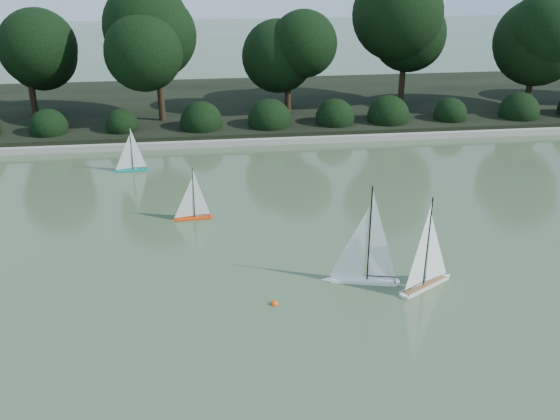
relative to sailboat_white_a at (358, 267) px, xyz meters
name	(u,v)px	position (x,y,z in m)	size (l,w,h in m)	color
ground	(323,313)	(-0.79, -0.90, -0.29)	(80.00, 80.00, 0.00)	#37472B
pond_coping	(265,141)	(-0.79, 8.10, -0.20)	(40.00, 0.35, 0.18)	gray
far_bank	(253,105)	(-0.79, 12.10, -0.14)	(40.00, 8.00, 0.30)	black
tree_line	(295,38)	(0.44, 10.54, 2.35)	(26.31, 3.93, 4.39)	black
shrub_hedge	(262,121)	(-0.79, 9.00, 0.16)	(29.10, 1.10, 1.10)	black
sailboat_white_a	(358,267)	(0.00, 0.00, 0.00)	(1.37, 0.51, 1.87)	white
sailboat_white_b	(430,271)	(1.17, -0.27, -0.02)	(1.20, 0.82, 1.78)	silver
sailboat_orange	(190,211)	(-2.91, 3.01, -0.10)	(0.91, 0.20, 1.24)	#E93B09
sailboat_teal	(129,164)	(-4.48, 6.23, -0.09)	(0.93, 0.21, 1.27)	#0D8283
race_buoy	(274,304)	(-1.52, -0.55, -0.29)	(0.14, 0.14, 0.14)	#E14C0B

